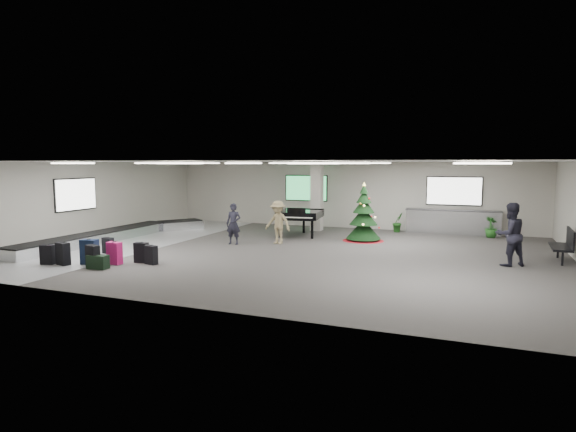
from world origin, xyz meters
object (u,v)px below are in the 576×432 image
at_px(bench, 565,243).
at_px(potted_plant_right, 491,227).
at_px(christmas_tree, 363,221).
at_px(baggage_carousel, 116,235).
at_px(traveler_b, 278,222).
at_px(traveler_a, 234,224).
at_px(traveler_bench, 510,234).
at_px(service_counter, 453,222).
at_px(pink_suitcase, 115,253).
at_px(grand_piano, 300,215).
at_px(potted_plant_left, 398,222).

relative_size(bench, potted_plant_right, 1.97).
bearing_deg(christmas_tree, bench, -14.94).
height_order(christmas_tree, bench, christmas_tree).
xyz_separation_m(baggage_carousel, traveler_b, (6.60, 1.52, 0.63)).
height_order(traveler_a, traveler_bench, traveler_bench).
height_order(service_counter, bench, service_counter).
distance_m(pink_suitcase, traveler_bench, 12.22).
relative_size(bench, traveler_a, 1.07).
xyz_separation_m(grand_piano, traveler_a, (-1.63, -3.04, -0.12)).
distance_m(traveler_b, potted_plant_right, 9.15).
bearing_deg(traveler_bench, bench, -175.17).
xyz_separation_m(christmas_tree, bench, (6.90, -1.84, -0.21)).
bearing_deg(potted_plant_left, traveler_bench, -55.03).
distance_m(bench, traveler_a, 11.45).
height_order(christmas_tree, traveler_a, christmas_tree).
xyz_separation_m(baggage_carousel, traveler_bench, (14.77, 0.33, 0.76)).
relative_size(baggage_carousel, traveler_a, 6.08).
bearing_deg(traveler_b, bench, 10.20).
distance_m(traveler_a, potted_plant_right, 10.86).
xyz_separation_m(baggage_carousel, pink_suitcase, (3.32, -3.88, 0.14)).
bearing_deg(pink_suitcase, potted_plant_right, 45.41).
bearing_deg(service_counter, baggage_carousel, -152.33).
bearing_deg(grand_piano, traveler_a, -126.09).
bearing_deg(traveler_a, traveler_b, 20.11).
relative_size(pink_suitcase, grand_piano, 0.29).
height_order(traveler_a, potted_plant_left, traveler_a).
distance_m(pink_suitcase, grand_piano, 8.42).
xyz_separation_m(baggage_carousel, grand_piano, (6.67, 3.82, 0.70)).
bearing_deg(baggage_carousel, service_counter, 27.67).
distance_m(baggage_carousel, traveler_b, 6.80).
bearing_deg(bench, traveler_b, -176.83).
relative_size(traveler_a, potted_plant_left, 1.74).
distance_m(traveler_a, traveler_b, 1.73).
relative_size(baggage_carousel, potted_plant_left, 10.58).
bearing_deg(traveler_bench, traveler_a, -35.21).
xyz_separation_m(baggage_carousel, potted_plant_left, (10.49, 6.45, 0.25)).
xyz_separation_m(pink_suitcase, grand_piano, (3.36, 7.70, 0.57)).
height_order(pink_suitcase, traveler_bench, traveler_bench).
bearing_deg(traveler_a, service_counter, 31.98).
height_order(christmas_tree, potted_plant_right, christmas_tree).
height_order(grand_piano, traveler_b, traveler_b).
height_order(christmas_tree, traveler_b, christmas_tree).
xyz_separation_m(service_counter, potted_plant_right, (1.58, -0.49, -0.11)).
height_order(grand_piano, potted_plant_right, grand_piano).
bearing_deg(traveler_a, baggage_carousel, -176.61).
height_order(christmas_tree, potted_plant_left, christmas_tree).
bearing_deg(traveler_b, traveler_bench, 1.33).
bearing_deg(service_counter, pink_suitcase, -131.90).
xyz_separation_m(christmas_tree, traveler_bench, (5.22, -3.13, 0.16)).
distance_m(traveler_bench, potted_plant_right, 5.95).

